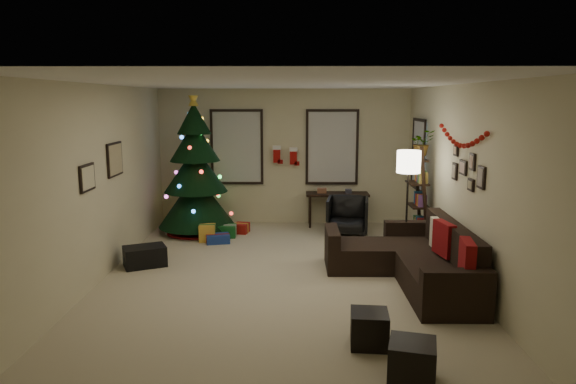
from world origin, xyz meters
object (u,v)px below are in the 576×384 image
at_px(christmas_tree, 196,175).
at_px(bookshelf, 420,199).
at_px(sofa, 414,261).
at_px(desk_chair, 348,216).
at_px(desk, 337,197).

relative_size(christmas_tree, bookshelf, 1.52).
relative_size(sofa, desk_chair, 3.63).
height_order(desk, bookshelf, bookshelf).
distance_m(christmas_tree, bookshelf, 4.08).
xyz_separation_m(desk_chair, bookshelf, (1.11, -0.91, 0.49)).
bearing_deg(christmas_tree, desk, 11.35).
distance_m(christmas_tree, sofa, 4.46).
bearing_deg(desk, christmas_tree, -168.65).
height_order(christmas_tree, bookshelf, christmas_tree).
bearing_deg(christmas_tree, bookshelf, -14.53).
distance_m(desk, bookshelf, 2.02).
distance_m(sofa, desk_chair, 2.61).
height_order(christmas_tree, desk, christmas_tree).
xyz_separation_m(christmas_tree, desk_chair, (2.84, -0.11, -0.74)).
height_order(christmas_tree, sofa, christmas_tree).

